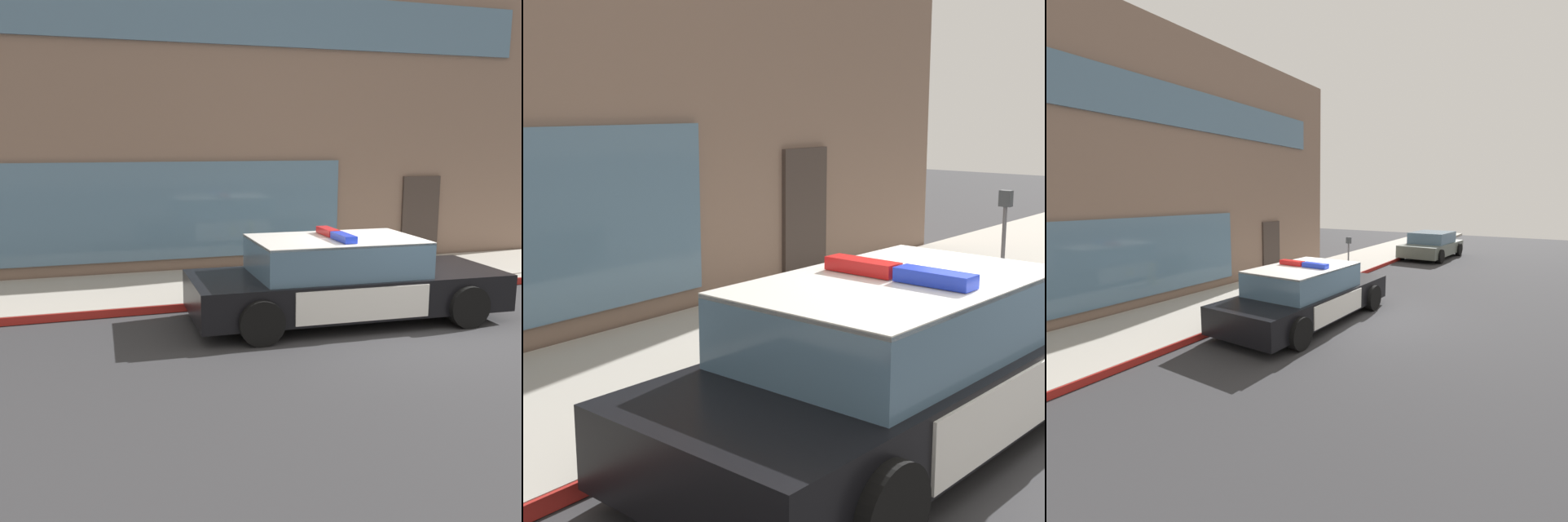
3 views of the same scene
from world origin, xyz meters
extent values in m
plane|color=#303033|center=(0.00, 0.00, 0.00)|extent=(48.00, 48.00, 0.00)
cube|color=#A39E93|center=(0.00, 3.34, 0.07)|extent=(48.00, 2.83, 0.15)
cube|color=maroon|center=(0.00, 1.91, 0.08)|extent=(28.80, 0.04, 0.14)
cube|color=#7A6051|center=(-2.72, 10.34, 3.81)|extent=(18.61, 11.08, 7.61)
cube|color=slate|center=(-4.96, 4.77, 1.45)|extent=(11.17, 0.08, 2.10)
cube|color=#382D28|center=(2.86, 4.77, 1.05)|extent=(1.00, 0.08, 2.10)
cube|color=slate|center=(-2.72, 4.77, 5.48)|extent=(15.63, 0.08, 1.10)
cube|color=black|center=(-1.01, 0.69, 0.50)|extent=(5.23, 2.05, 0.60)
cube|color=silver|center=(0.64, 0.63, 0.67)|extent=(1.82, 1.89, 0.05)
cube|color=silver|center=(-2.82, 0.75, 0.67)|extent=(1.51, 1.88, 0.05)
cube|color=silver|center=(-1.08, 1.63, 0.50)|extent=(2.17, 0.11, 0.51)
cube|color=silver|center=(-1.15, -0.25, 0.50)|extent=(2.17, 0.11, 0.51)
cube|color=yellow|center=(-1.08, 1.65, 0.50)|extent=(0.22, 0.02, 0.26)
cube|color=slate|center=(-1.22, 0.69, 1.07)|extent=(2.74, 1.77, 0.60)
cube|color=silver|center=(-1.22, 0.69, 1.36)|extent=(2.74, 1.77, 0.04)
cube|color=red|center=(-1.21, 1.03, 1.44)|extent=(0.22, 0.64, 0.11)
cube|color=blue|center=(-1.23, 0.36, 1.44)|extent=(0.22, 0.64, 0.11)
cylinder|color=black|center=(0.73, 1.56, 0.34)|extent=(0.69, 0.24, 0.68)
cylinder|color=black|center=(0.66, -0.31, 0.34)|extent=(0.69, 0.24, 0.68)
cylinder|color=black|center=(-2.68, 1.68, 0.34)|extent=(0.69, 0.24, 0.68)
cylinder|color=black|center=(-2.75, -0.18, 0.34)|extent=(0.69, 0.24, 0.68)
cylinder|color=gold|center=(-0.90, 2.59, 0.20)|extent=(0.28, 0.28, 0.10)
cylinder|color=gold|center=(-0.90, 2.59, 0.47)|extent=(0.19, 0.19, 0.45)
sphere|color=gold|center=(-0.90, 2.59, 0.77)|extent=(0.22, 0.22, 0.22)
cylinder|color=#333338|center=(-0.90, 2.59, 0.84)|extent=(0.06, 0.06, 0.05)
cylinder|color=#333338|center=(-0.90, 2.44, 0.50)|extent=(0.09, 0.10, 0.09)
cylinder|color=#333338|center=(-0.90, 2.73, 0.50)|extent=(0.09, 0.10, 0.09)
cylinder|color=#333338|center=(-0.75, 2.59, 0.46)|extent=(0.10, 0.12, 0.12)
camera|label=1|loc=(-5.22, -8.22, 2.90)|focal=41.65mm
camera|label=2|loc=(-6.48, -2.45, 2.72)|focal=54.58mm
camera|label=3|loc=(-9.06, -4.34, 3.03)|focal=27.33mm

